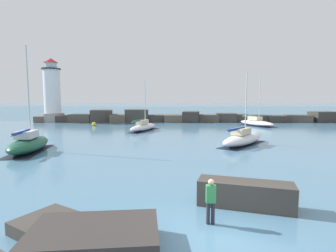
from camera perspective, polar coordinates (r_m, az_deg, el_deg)
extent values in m
plane|color=teal|center=(10.15, 10.65, -21.93)|extent=(600.00, 600.00, 0.00)
cube|color=teal|center=(114.47, 0.78, 3.51)|extent=(400.00, 116.00, 0.01)
cube|color=brown|center=(60.81, -25.23, 1.44)|extent=(4.64, 5.48, 1.21)
cube|color=#383330|center=(59.33, -21.95, 1.50)|extent=(5.17, 4.52, 1.27)
cube|color=#4C443D|center=(57.22, -17.97, 1.66)|extent=(5.74, 5.35, 1.60)
cube|color=#423D38|center=(56.37, -14.31, 2.15)|extent=(5.22, 5.68, 2.47)
cube|color=brown|center=(54.68, -10.80, 1.67)|extent=(3.51, 5.71, 1.61)
cube|color=#423D38|center=(54.61, -7.06, 2.24)|extent=(5.37, 5.38, 2.59)
cube|color=#423D38|center=(54.86, -2.77, 1.68)|extent=(3.61, 3.62, 1.42)
cube|color=brown|center=(54.97, 1.49, 1.72)|extent=(4.90, 5.71, 1.48)
cube|color=#383330|center=(54.26, 4.93, 2.01)|extent=(3.87, 4.82, 2.16)
cube|color=#4C443D|center=(54.90, 8.42, 1.68)|extent=(5.56, 4.38, 1.52)
cube|color=#423D38|center=(55.70, 12.41, 1.80)|extent=(4.38, 4.00, 1.79)
cube|color=#4C443D|center=(56.86, 15.34, 1.72)|extent=(3.75, 4.25, 1.60)
cube|color=#383330|center=(56.90, 18.69, 1.54)|extent=(4.94, 3.92, 1.44)
cube|color=#383330|center=(58.30, 22.22, 1.46)|extent=(4.27, 4.23, 1.35)
cube|color=#4C443D|center=(60.18, 26.30, 1.48)|extent=(5.63, 4.24, 1.48)
cube|color=#383330|center=(62.67, 30.69, 1.72)|extent=(5.62, 4.07, 2.15)
cylinder|color=gray|center=(59.76, -23.80, 1.71)|extent=(4.42, 4.42, 1.80)
cylinder|color=white|center=(59.66, -24.02, 6.87)|extent=(3.28, 3.28, 8.96)
cylinder|color=#232328|center=(59.95, -24.20, 11.27)|extent=(3.77, 3.77, 0.25)
cylinder|color=silver|center=(60.03, -24.23, 11.93)|extent=(2.29, 2.29, 1.15)
cone|color=#B21919|center=(60.16, -24.27, 12.90)|extent=(2.79, 2.79, 0.90)
cube|color=#383330|center=(9.11, -15.79, -22.67)|extent=(4.11, 2.73, 0.79)
cube|color=#423D38|center=(12.34, 16.32, -14.01)|extent=(4.24, 2.29, 1.13)
cube|color=#423D38|center=(10.93, -24.74, -18.89)|extent=(2.68, 2.70, 0.47)
ellipsoid|color=white|center=(39.55, -5.43, -0.27)|extent=(4.45, 7.87, 1.00)
cube|color=black|center=(39.61, -5.43, -0.97)|extent=(4.28, 7.50, 0.03)
cube|color=beige|center=(39.13, -5.69, 0.86)|extent=(1.77, 2.53, 0.64)
cylinder|color=silver|center=(39.85, -5.12, 5.23)|extent=(0.12, 0.12, 6.57)
cylinder|color=#BCBCC1|center=(38.08, -6.46, 1.06)|extent=(1.58, 4.01, 0.10)
cube|color=#1E664C|center=(38.07, -6.46, 1.21)|extent=(1.45, 3.44, 0.20)
ellipsoid|color=white|center=(28.24, 15.84, -2.81)|extent=(6.60, 7.37, 1.12)
cube|color=black|center=(28.32, 15.81, -3.90)|extent=(6.32, 7.05, 0.03)
cube|color=beige|center=(27.77, 15.58, -1.11)|extent=(2.40, 2.56, 0.64)
cylinder|color=silver|center=(28.47, 16.53, 4.80)|extent=(0.12, 0.12, 6.36)
cylinder|color=#BCBCC1|center=(26.69, 14.58, -0.86)|extent=(2.79, 3.36, 0.10)
cube|color=navy|center=(26.68, 14.59, -0.65)|extent=(2.46, 2.93, 0.20)
ellipsoid|color=#195138|center=(26.70, -28.13, -3.59)|extent=(3.35, 7.29, 1.29)
cube|color=black|center=(26.81, -28.06, -4.92)|extent=(3.25, 6.94, 0.03)
cube|color=silver|center=(26.25, -28.49, -1.63)|extent=(1.61, 2.27, 0.64)
cylinder|color=silver|center=(26.89, -28.23, 6.63)|extent=(0.12, 0.12, 8.20)
cylinder|color=#BCBCC1|center=(25.25, -29.37, -1.42)|extent=(0.61, 3.85, 0.10)
cube|color=navy|center=(25.23, -29.38, -1.19)|extent=(0.63, 3.28, 0.20)
ellipsoid|color=white|center=(48.80, 18.59, 0.61)|extent=(5.42, 8.10, 0.99)
cube|color=black|center=(48.84, 18.58, 0.04)|extent=(5.22, 7.73, 0.03)
cube|color=beige|center=(49.02, 18.32, 1.59)|extent=(2.19, 2.68, 0.64)
cylinder|color=silver|center=(48.19, 19.26, 6.36)|extent=(0.12, 0.12, 8.82)
cylinder|color=#BCBCC1|center=(49.87, 17.42, 1.96)|extent=(1.83, 3.94, 0.10)
cube|color=#1E664C|center=(49.86, 17.43, 2.07)|extent=(1.66, 3.40, 0.20)
sphere|color=yellow|center=(48.00, -15.92, 0.43)|extent=(0.70, 0.70, 0.70)
cylinder|color=black|center=(47.97, -15.93, 0.96)|extent=(0.04, 0.04, 0.20)
cylinder|color=#282833|center=(10.52, 8.64, -18.27)|extent=(0.14, 0.14, 0.85)
cylinder|color=#282833|center=(10.55, 9.65, -18.22)|extent=(0.14, 0.14, 0.85)
cube|color=#338C4C|center=(10.25, 9.22, -14.37)|extent=(0.36, 0.22, 0.67)
sphere|color=tan|center=(10.11, 9.26, -11.97)|extent=(0.23, 0.23, 0.23)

